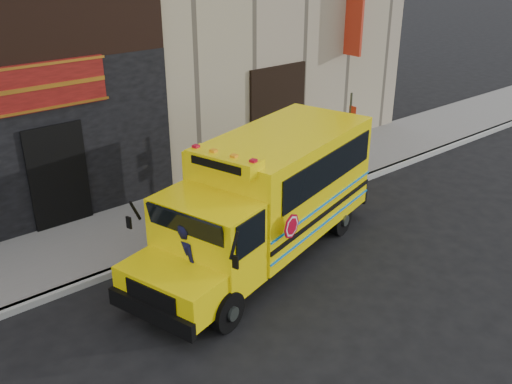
{
  "coord_description": "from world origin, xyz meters",
  "views": [
    {
      "loc": [
        -7.63,
        -7.58,
        6.77
      ],
      "look_at": [
        0.14,
        1.85,
        1.27
      ],
      "focal_mm": 40.0,
      "sensor_mm": 36.0,
      "label": 1
    }
  ],
  "objects": [
    {
      "name": "curb",
      "position": [
        0.0,
        2.6,
        0.07
      ],
      "size": [
        40.0,
        0.2,
        0.15
      ],
      "primitive_type": "cube",
      "color": "#A0A19B",
      "rests_on": "ground"
    },
    {
      "name": "bicycle",
      "position": [
        -2.61,
        0.63,
        0.57
      ],
      "size": [
        1.97,
        1.01,
        1.14
      ],
      "primitive_type": "imported",
      "rotation": [
        0.0,
        0.0,
        1.31
      ],
      "color": "black",
      "rests_on": "ground"
    },
    {
      "name": "cyclist",
      "position": [
        -2.59,
        0.55,
        0.92
      ],
      "size": [
        0.66,
        0.79,
        1.85
      ],
      "primitive_type": "imported",
      "rotation": [
        0.0,
        0.0,
        1.18
      ],
      "color": "black",
      "rests_on": "ground"
    },
    {
      "name": "school_bus",
      "position": [
        -0.02,
        1.21,
        1.51
      ],
      "size": [
        7.22,
        3.92,
        2.92
      ],
      "color": "black",
      "rests_on": "ground"
    },
    {
      "name": "ground",
      "position": [
        0.0,
        0.0,
        0.0
      ],
      "size": [
        120.0,
        120.0,
        0.0
      ],
      "primitive_type": "plane",
      "color": "black",
      "rests_on": "ground"
    },
    {
      "name": "sign_pole",
      "position": [
        4.14,
        2.56,
        1.58
      ],
      "size": [
        0.06,
        0.25,
        2.85
      ],
      "color": "#3D4440",
      "rests_on": "ground"
    },
    {
      "name": "sidewalk",
      "position": [
        0.0,
        4.1,
        0.07
      ],
      "size": [
        40.0,
        3.0,
        0.15
      ],
      "primitive_type": "cube",
      "color": "slate",
      "rests_on": "ground"
    }
  ]
}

